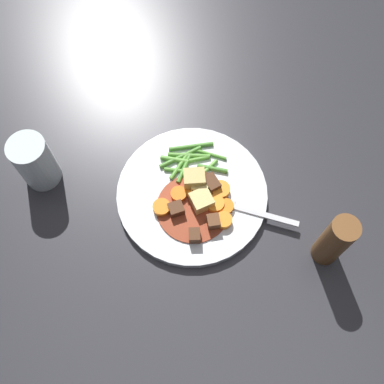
{
  "coord_description": "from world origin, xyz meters",
  "views": [
    {
      "loc": [
        0.31,
        -0.1,
        0.73
      ],
      "look_at": [
        0.0,
        0.0,
        0.02
      ],
      "focal_mm": 41.63,
      "sensor_mm": 36.0,
      "label": 1
    }
  ],
  "objects_px": {
    "meat_chunk_4": "(212,186)",
    "potato_chunk_1": "(201,188)",
    "carrot_slice_1": "(178,193)",
    "meat_chunk_0": "(205,180)",
    "carrot_slice_5": "(215,204)",
    "carrot_slice_6": "(189,189)",
    "water_glass": "(35,162)",
    "meat_chunk_1": "(213,222)",
    "fork": "(246,210)",
    "dinner_plate": "(192,194)",
    "meat_chunk_3": "(194,236)",
    "pepper_mill": "(334,241)",
    "meat_chunk_2": "(176,209)",
    "potato_chunk_2": "(194,179)",
    "carrot_slice_3": "(221,190)",
    "potato_chunk_0": "(202,201)",
    "carrot_slice_4": "(162,208)",
    "carrot_slice_0": "(225,207)",
    "carrot_slice_2": "(224,220)"
  },
  "relations": [
    {
      "from": "carrot_slice_5",
      "to": "carrot_slice_4",
      "type": "bearing_deg",
      "value": -102.7
    },
    {
      "from": "potato_chunk_0",
      "to": "pepper_mill",
      "type": "bearing_deg",
      "value": 50.88
    },
    {
      "from": "carrot_slice_3",
      "to": "meat_chunk_1",
      "type": "bearing_deg",
      "value": -30.01
    },
    {
      "from": "carrot_slice_3",
      "to": "carrot_slice_5",
      "type": "xyz_separation_m",
      "value": [
        0.02,
        -0.02,
        0.0
      ]
    },
    {
      "from": "carrot_slice_1",
      "to": "potato_chunk_1",
      "type": "relative_size",
      "value": 1.01
    },
    {
      "from": "meat_chunk_0",
      "to": "water_glass",
      "type": "xyz_separation_m",
      "value": [
        -0.11,
        -0.28,
        0.03
      ]
    },
    {
      "from": "carrot_slice_4",
      "to": "carrot_slice_0",
      "type": "bearing_deg",
      "value": 74.45
    },
    {
      "from": "dinner_plate",
      "to": "carrot_slice_5",
      "type": "distance_m",
      "value": 0.05
    },
    {
      "from": "carrot_slice_0",
      "to": "potato_chunk_1",
      "type": "height_order",
      "value": "potato_chunk_1"
    },
    {
      "from": "dinner_plate",
      "to": "water_glass",
      "type": "distance_m",
      "value": 0.28
    },
    {
      "from": "carrot_slice_4",
      "to": "potato_chunk_0",
      "type": "xyz_separation_m",
      "value": [
        0.01,
        0.07,
        0.01
      ]
    },
    {
      "from": "carrot_slice_5",
      "to": "meat_chunk_3",
      "type": "xyz_separation_m",
      "value": [
        0.05,
        -0.05,
        0.0
      ]
    },
    {
      "from": "carrot_slice_1",
      "to": "meat_chunk_0",
      "type": "xyz_separation_m",
      "value": [
        -0.01,
        0.05,
        0.0
      ]
    },
    {
      "from": "carrot_slice_0",
      "to": "meat_chunk_0",
      "type": "distance_m",
      "value": 0.06
    },
    {
      "from": "carrot_slice_5",
      "to": "carrot_slice_6",
      "type": "distance_m",
      "value": 0.05
    },
    {
      "from": "carrot_slice_6",
      "to": "potato_chunk_1",
      "type": "xyz_separation_m",
      "value": [
        0.01,
        0.02,
        0.01
      ]
    },
    {
      "from": "carrot_slice_1",
      "to": "carrot_slice_2",
      "type": "xyz_separation_m",
      "value": [
        0.07,
        0.06,
        0.0
      ]
    },
    {
      "from": "potato_chunk_2",
      "to": "meat_chunk_3",
      "type": "distance_m",
      "value": 0.1
    },
    {
      "from": "meat_chunk_2",
      "to": "meat_chunk_3",
      "type": "bearing_deg",
      "value": 16.0
    },
    {
      "from": "potato_chunk_0",
      "to": "carrot_slice_4",
      "type": "bearing_deg",
      "value": -98.45
    },
    {
      "from": "meat_chunk_3",
      "to": "meat_chunk_4",
      "type": "height_order",
      "value": "meat_chunk_4"
    },
    {
      "from": "potato_chunk_2",
      "to": "carrot_slice_3",
      "type": "bearing_deg",
      "value": 54.79
    },
    {
      "from": "dinner_plate",
      "to": "meat_chunk_4",
      "type": "xyz_separation_m",
      "value": [
        0.0,
        0.04,
        0.02
      ]
    },
    {
      "from": "fork",
      "to": "pepper_mill",
      "type": "height_order",
      "value": "pepper_mill"
    },
    {
      "from": "water_glass",
      "to": "carrot_slice_5",
      "type": "bearing_deg",
      "value": 61.03
    },
    {
      "from": "carrot_slice_1",
      "to": "carrot_slice_2",
      "type": "bearing_deg",
      "value": 39.42
    },
    {
      "from": "meat_chunk_3",
      "to": "fork",
      "type": "relative_size",
      "value": 0.14
    },
    {
      "from": "dinner_plate",
      "to": "meat_chunk_4",
      "type": "relative_size",
      "value": 8.9
    },
    {
      "from": "dinner_plate",
      "to": "carrot_slice_3",
      "type": "bearing_deg",
      "value": 74.22
    },
    {
      "from": "meat_chunk_0",
      "to": "pepper_mill",
      "type": "bearing_deg",
      "value": 41.35
    },
    {
      "from": "meat_chunk_2",
      "to": "water_glass",
      "type": "xyz_separation_m",
      "value": [
        -0.15,
        -0.21,
        0.03
      ]
    },
    {
      "from": "dinner_plate",
      "to": "meat_chunk_2",
      "type": "height_order",
      "value": "meat_chunk_2"
    },
    {
      "from": "potato_chunk_2",
      "to": "carrot_slice_6",
      "type": "bearing_deg",
      "value": -51.27
    },
    {
      "from": "meat_chunk_4",
      "to": "potato_chunk_1",
      "type": "bearing_deg",
      "value": -94.93
    },
    {
      "from": "carrot_slice_1",
      "to": "fork",
      "type": "height_order",
      "value": "carrot_slice_1"
    },
    {
      "from": "pepper_mill",
      "to": "fork",
      "type": "bearing_deg",
      "value": -135.84
    },
    {
      "from": "carrot_slice_6",
      "to": "meat_chunk_1",
      "type": "bearing_deg",
      "value": 15.64
    },
    {
      "from": "carrot_slice_3",
      "to": "meat_chunk_1",
      "type": "height_order",
      "value": "meat_chunk_1"
    },
    {
      "from": "fork",
      "to": "carrot_slice_6",
      "type": "bearing_deg",
      "value": -128.23
    },
    {
      "from": "carrot_slice_1",
      "to": "meat_chunk_3",
      "type": "distance_m",
      "value": 0.09
    },
    {
      "from": "dinner_plate",
      "to": "meat_chunk_1",
      "type": "height_order",
      "value": "meat_chunk_1"
    },
    {
      "from": "carrot_slice_5",
      "to": "potato_chunk_2",
      "type": "bearing_deg",
      "value": -156.26
    },
    {
      "from": "dinner_plate",
      "to": "carrot_slice_5",
      "type": "relative_size",
      "value": 8.46
    },
    {
      "from": "meat_chunk_0",
      "to": "pepper_mill",
      "type": "height_order",
      "value": "pepper_mill"
    },
    {
      "from": "meat_chunk_2",
      "to": "carrot_slice_5",
      "type": "bearing_deg",
      "value": 82.18
    },
    {
      "from": "meat_chunk_1",
      "to": "water_glass",
      "type": "distance_m",
      "value": 0.33
    },
    {
      "from": "meat_chunk_1",
      "to": "fork",
      "type": "bearing_deg",
      "value": 96.91
    },
    {
      "from": "meat_chunk_1",
      "to": "meat_chunk_4",
      "type": "distance_m",
      "value": 0.07
    },
    {
      "from": "potato_chunk_1",
      "to": "meat_chunk_3",
      "type": "distance_m",
      "value": 0.09
    },
    {
      "from": "carrot_slice_4",
      "to": "potato_chunk_2",
      "type": "relative_size",
      "value": 0.83
    }
  ]
}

